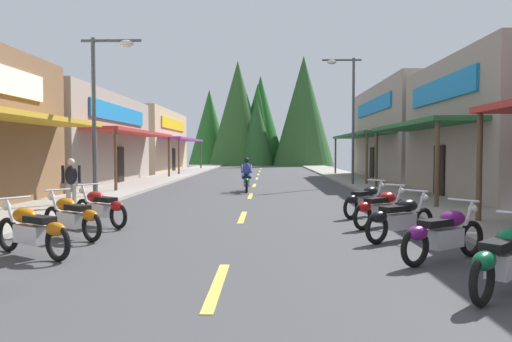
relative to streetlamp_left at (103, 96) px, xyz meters
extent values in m
cube|color=#424244|center=(4.92, 7.05, -3.82)|extent=(9.69, 77.73, 0.10)
cube|color=#9E9991|center=(-1.32, 7.05, -3.71)|extent=(2.79, 77.73, 0.12)
cube|color=gray|center=(11.16, 7.05, -3.71)|extent=(2.79, 77.73, 0.12)
cube|color=#E0C64C|center=(4.92, -9.75, -3.76)|extent=(0.16, 2.40, 0.01)
cube|color=#E0C64C|center=(4.92, -2.90, -3.76)|extent=(0.16, 2.40, 0.01)
cube|color=#E0C64C|center=(4.92, 3.42, -3.76)|extent=(0.16, 2.40, 0.01)
cube|color=#E0C64C|center=(4.92, 9.57, -3.76)|extent=(0.16, 2.40, 0.01)
cube|color=#E0C64C|center=(4.92, 15.91, -3.76)|extent=(0.16, 2.40, 0.01)
cube|color=#E0C64C|center=(4.92, 21.54, -3.76)|extent=(0.16, 2.40, 0.01)
cube|color=#E0C64C|center=(4.92, 27.51, -3.76)|extent=(0.16, 2.40, 0.01)
cube|color=#E0C64C|center=(4.92, 34.35, -3.76)|extent=(0.16, 2.40, 0.01)
cylinder|color=brown|center=(-1.11, 2.29, -2.36)|extent=(0.14, 0.14, 2.82)
cube|color=gray|center=(-6.88, 10.53, -1.24)|extent=(8.33, 13.29, 5.06)
cube|color=#B72D28|center=(-1.81, 10.53, -0.87)|extent=(1.80, 11.96, 0.16)
cylinder|color=brown|center=(-1.11, 4.75, -2.36)|extent=(0.14, 0.14, 2.82)
cylinder|color=brown|center=(-1.11, 16.31, -2.36)|extent=(0.14, 0.14, 2.82)
cube|color=#197FCC|center=(-2.65, 10.53, 0.18)|extent=(0.10, 9.30, 0.90)
cube|color=black|center=(-2.67, 10.53, -2.72)|extent=(0.08, 1.10, 2.10)
cube|color=tan|center=(-6.37, 26.04, -1.08)|extent=(7.31, 13.96, 5.39)
cube|color=#8C338C|center=(-1.81, 26.04, -0.87)|extent=(1.80, 12.56, 0.16)
cylinder|color=brown|center=(-1.11, 19.96, -2.36)|extent=(0.14, 0.14, 2.82)
cylinder|color=brown|center=(-1.11, 32.12, -2.36)|extent=(0.14, 0.14, 2.82)
cube|color=yellow|center=(-2.65, 26.04, 0.43)|extent=(0.10, 9.77, 0.90)
cube|color=black|center=(-2.67, 26.04, -2.72)|extent=(0.08, 1.10, 2.10)
cylinder|color=brown|center=(10.96, -4.18, -2.36)|extent=(0.14, 0.14, 2.82)
cube|color=#236033|center=(11.66, 3.00, -0.87)|extent=(1.80, 8.76, 0.16)
cylinder|color=brown|center=(10.96, -1.18, -2.36)|extent=(0.14, 0.14, 2.82)
cylinder|color=brown|center=(10.96, 7.18, -2.36)|extent=(0.14, 0.14, 2.82)
cube|color=#197FCC|center=(12.50, 3.00, 0.54)|extent=(0.10, 6.81, 0.90)
cube|color=black|center=(12.52, 3.00, -2.72)|extent=(0.08, 1.10, 2.10)
cube|color=gray|center=(17.05, 15.32, -0.71)|extent=(8.98, 13.51, 6.12)
cube|color=#236033|center=(11.66, 15.32, -0.87)|extent=(1.80, 12.16, 0.16)
cylinder|color=brown|center=(10.96, 9.44, -2.36)|extent=(0.14, 0.14, 2.82)
cylinder|color=brown|center=(10.96, 21.20, -2.36)|extent=(0.14, 0.14, 2.82)
cube|color=#197FCC|center=(12.50, 15.32, 1.00)|extent=(0.10, 9.46, 0.90)
cube|color=black|center=(12.52, 15.32, -2.72)|extent=(0.08, 1.10, 2.10)
cylinder|color=#474C51|center=(-0.32, 0.00, -0.91)|extent=(0.14, 0.14, 5.73)
cylinder|color=#474C51|center=(0.31, 0.00, 1.86)|extent=(2.06, 0.10, 0.10)
ellipsoid|color=silver|center=(0.83, 0.00, 1.76)|extent=(0.50, 0.30, 0.24)
cylinder|color=#474C51|center=(10.17, 9.16, -0.39)|extent=(0.14, 0.14, 6.76)
cylinder|color=#474C51|center=(9.54, 9.16, 2.89)|extent=(2.06, 0.10, 0.10)
ellipsoid|color=silver|center=(9.01, 9.16, 2.79)|extent=(0.50, 0.30, 0.24)
torus|color=black|center=(8.21, -10.58, -3.45)|extent=(0.52, 0.52, 0.64)
cube|color=silver|center=(8.74, -10.05, -3.37)|extent=(0.69, 0.69, 0.32)
ellipsoid|color=#0C5933|center=(8.89, -9.91, -3.05)|extent=(0.62, 0.62, 0.28)
cube|color=black|center=(8.57, -10.23, -3.09)|extent=(0.62, 0.62, 0.12)
ellipsoid|color=#0C5933|center=(8.25, -10.54, -3.22)|extent=(0.48, 0.48, 0.24)
torus|color=black|center=(9.26, -7.79, -3.45)|extent=(0.59, 0.44, 0.64)
torus|color=black|center=(8.01, -8.62, -3.45)|extent=(0.59, 0.44, 0.64)
cube|color=silver|center=(8.63, -8.21, -3.37)|extent=(0.74, 0.62, 0.32)
ellipsoid|color=#721972|center=(8.80, -8.10, -3.05)|extent=(0.64, 0.58, 0.28)
cube|color=black|center=(8.42, -8.35, -3.09)|extent=(0.65, 0.57, 0.12)
ellipsoid|color=#721972|center=(8.05, -8.60, -3.22)|extent=(0.50, 0.44, 0.24)
cylinder|color=silver|center=(9.15, -7.87, -3.12)|extent=(0.34, 0.26, 0.71)
cylinder|color=silver|center=(9.05, -7.93, -2.75)|extent=(0.37, 0.52, 0.04)
sphere|color=white|center=(9.28, -7.78, -2.92)|extent=(0.16, 0.16, 0.16)
torus|color=black|center=(9.04, -5.83, -3.45)|extent=(0.58, 0.46, 0.64)
torus|color=black|center=(7.83, -6.71, -3.45)|extent=(0.58, 0.46, 0.64)
cube|color=silver|center=(8.43, -6.27, -3.37)|extent=(0.73, 0.64, 0.32)
ellipsoid|color=black|center=(8.60, -6.15, -3.05)|extent=(0.64, 0.59, 0.28)
cube|color=black|center=(8.23, -6.42, -3.09)|extent=(0.65, 0.58, 0.12)
ellipsoid|color=black|center=(7.87, -6.68, -3.22)|extent=(0.50, 0.45, 0.24)
cylinder|color=silver|center=(8.94, -5.91, -3.12)|extent=(0.34, 0.27, 0.71)
cylinder|color=silver|center=(8.84, -5.98, -2.75)|extent=(0.39, 0.51, 0.04)
sphere|color=white|center=(9.07, -5.81, -2.92)|extent=(0.16, 0.16, 0.16)
torus|color=black|center=(9.04, -4.05, -3.45)|extent=(0.56, 0.48, 0.64)
torus|color=black|center=(7.88, -5.01, -3.45)|extent=(0.56, 0.48, 0.64)
cube|color=silver|center=(8.46, -4.53, -3.37)|extent=(0.72, 0.66, 0.32)
ellipsoid|color=#A51414|center=(8.61, -4.40, -3.05)|extent=(0.64, 0.60, 0.28)
cube|color=black|center=(8.27, -4.69, -3.09)|extent=(0.64, 0.60, 0.12)
ellipsoid|color=#A51414|center=(7.92, -4.97, -3.22)|extent=(0.49, 0.47, 0.24)
cylinder|color=silver|center=(8.94, -4.13, -3.12)|extent=(0.32, 0.28, 0.71)
cylinder|color=silver|center=(8.85, -4.21, -2.75)|extent=(0.41, 0.49, 0.04)
sphere|color=white|center=(9.06, -4.03, -2.92)|extent=(0.16, 0.16, 0.16)
torus|color=black|center=(8.99, -2.14, -3.45)|extent=(0.53, 0.52, 0.64)
torus|color=black|center=(7.92, -3.19, -3.45)|extent=(0.53, 0.52, 0.64)
cube|color=silver|center=(8.46, -2.67, -3.37)|extent=(0.70, 0.69, 0.32)
ellipsoid|color=black|center=(8.60, -2.53, -3.05)|extent=(0.62, 0.62, 0.28)
cube|color=black|center=(8.28, -2.84, -3.09)|extent=(0.62, 0.62, 0.12)
ellipsoid|color=black|center=(7.96, -3.16, -3.22)|extent=(0.48, 0.48, 0.24)
cylinder|color=silver|center=(8.90, -2.23, -3.12)|extent=(0.31, 0.30, 0.71)
cylinder|color=silver|center=(8.81, -2.32, -2.75)|extent=(0.45, 0.46, 0.04)
sphere|color=white|center=(9.01, -2.12, -2.92)|extent=(0.16, 0.16, 0.16)
torus|color=black|center=(0.78, -7.59, -3.45)|extent=(0.60, 0.42, 0.64)
torus|color=black|center=(2.07, -8.37, -3.45)|extent=(0.60, 0.42, 0.64)
cube|color=silver|center=(1.42, -7.98, -3.37)|extent=(0.74, 0.60, 0.32)
ellipsoid|color=#BF660C|center=(1.25, -7.87, -3.05)|extent=(0.64, 0.56, 0.28)
cube|color=black|center=(1.64, -8.11, -3.09)|extent=(0.66, 0.55, 0.12)
ellipsoid|color=#BF660C|center=(2.02, -8.34, -3.22)|extent=(0.50, 0.43, 0.24)
cylinder|color=silver|center=(0.89, -7.66, -3.12)|extent=(0.35, 0.24, 0.71)
cylinder|color=silver|center=(1.00, -7.72, -2.75)|extent=(0.35, 0.53, 0.04)
sphere|color=white|center=(0.76, -7.57, -2.92)|extent=(0.16, 0.16, 0.16)
torus|color=black|center=(0.80, -5.76, -3.45)|extent=(0.58, 0.46, 0.64)
torus|color=black|center=(2.01, -6.65, -3.45)|extent=(0.58, 0.46, 0.64)
cube|color=silver|center=(1.40, -6.21, -3.37)|extent=(0.73, 0.64, 0.32)
ellipsoid|color=#BF660C|center=(1.24, -6.09, -3.05)|extent=(0.64, 0.59, 0.28)
cube|color=black|center=(1.61, -6.35, -3.09)|extent=(0.65, 0.58, 0.12)
ellipsoid|color=#BF660C|center=(1.97, -6.62, -3.22)|extent=(0.50, 0.45, 0.24)
cylinder|color=silver|center=(0.90, -5.84, -3.12)|extent=(0.34, 0.27, 0.71)
cylinder|color=silver|center=(1.00, -5.91, -2.75)|extent=(0.39, 0.51, 0.04)
sphere|color=white|center=(0.77, -5.75, -2.92)|extent=(0.16, 0.16, 0.16)
torus|color=black|center=(0.84, -4.08, -3.45)|extent=(0.57, 0.46, 0.64)
torus|color=black|center=(2.04, -4.98, -3.45)|extent=(0.57, 0.46, 0.64)
cube|color=silver|center=(1.44, -4.53, -3.37)|extent=(0.73, 0.64, 0.32)
ellipsoid|color=#A51414|center=(1.28, -4.41, -3.05)|extent=(0.64, 0.59, 0.28)
cube|color=black|center=(1.64, -4.68, -3.09)|extent=(0.65, 0.58, 0.12)
ellipsoid|color=#A51414|center=(2.00, -4.95, -3.22)|extent=(0.50, 0.46, 0.24)
cylinder|color=silver|center=(0.94, -4.16, -3.12)|extent=(0.33, 0.27, 0.71)
cylinder|color=silver|center=(1.04, -4.23, -2.75)|extent=(0.39, 0.50, 0.04)
sphere|color=white|center=(0.81, -4.06, -2.92)|extent=(0.16, 0.16, 0.16)
torus|color=black|center=(4.63, 6.46, -3.45)|extent=(0.13, 0.64, 0.64)
torus|color=black|center=(4.70, 4.96, -3.45)|extent=(0.13, 0.64, 0.64)
cube|color=silver|center=(4.67, 5.71, -3.37)|extent=(0.32, 0.71, 0.32)
ellipsoid|color=#0C5933|center=(4.66, 5.91, -3.05)|extent=(0.35, 0.58, 0.28)
cube|color=black|center=(4.68, 5.46, -3.09)|extent=(0.31, 0.61, 0.12)
ellipsoid|color=#0C5933|center=(4.70, 5.01, -3.22)|extent=(0.26, 0.45, 0.24)
cylinder|color=silver|center=(4.63, 6.33, -3.12)|extent=(0.08, 0.37, 0.71)
cylinder|color=silver|center=(4.64, 6.21, -2.75)|extent=(0.60, 0.07, 0.04)
sphere|color=white|center=(4.63, 6.49, -2.92)|extent=(0.16, 0.16, 0.16)
ellipsoid|color=#333F8C|center=(4.67, 5.56, -2.72)|extent=(0.40, 0.40, 0.64)
sphere|color=black|center=(4.67, 5.61, -2.32)|extent=(0.24, 0.24, 0.24)
cylinder|color=#333F8C|center=(4.51, 5.73, -3.07)|extent=(0.16, 0.43, 0.24)
cylinder|color=#333F8C|center=(4.45, 5.85, -2.72)|extent=(0.13, 0.51, 0.40)
cylinder|color=#333F8C|center=(4.82, 5.74, -3.07)|extent=(0.16, 0.43, 0.24)
cylinder|color=#333F8C|center=(4.87, 5.87, -2.72)|extent=(0.13, 0.51, 0.40)
cylinder|color=#B2A599|center=(-0.58, -1.61, -3.36)|extent=(0.14, 0.14, 0.83)
cylinder|color=#B2A599|center=(-0.41, -1.55, -3.36)|extent=(0.14, 0.14, 0.83)
ellipsoid|color=black|center=(-0.49, -1.58, -2.65)|extent=(0.43, 0.36, 0.59)
cylinder|color=black|center=(-0.72, -1.66, -2.62)|extent=(0.09, 0.09, 0.56)
cylinder|color=black|center=(-0.27, -1.50, -2.62)|extent=(0.09, 0.09, 0.56)
sphere|color=beige|center=(-0.49, -1.58, -2.23)|extent=(0.22, 0.22, 0.22)
cone|color=#2B5523|center=(1.71, 47.57, 3.15)|extent=(7.75, 7.75, 13.83)
cone|color=#215F23|center=(4.71, 49.15, 2.27)|extent=(6.77, 6.77, 12.08)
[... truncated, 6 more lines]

